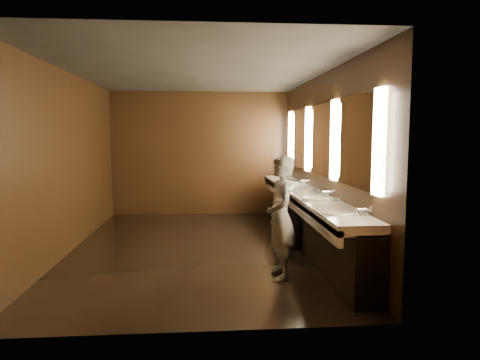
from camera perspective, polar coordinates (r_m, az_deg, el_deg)
name	(u,v)px	position (r m, az deg, el deg)	size (l,w,h in m)	color
floor	(199,248)	(7.07, -5.51, -8.96)	(6.00, 6.00, 0.00)	black
ceiling	(197,72)	(6.90, -5.76, 14.13)	(4.00, 6.00, 0.02)	#2D2D2B
wall_back	(200,153)	(9.84, -5.31, 3.54)	(4.00, 0.02, 2.80)	black
wall_front	(192,183)	(3.85, -6.45, -0.35)	(4.00, 0.02, 2.80)	black
wall_left	(69,162)	(7.16, -21.85, 2.20)	(0.02, 6.00, 2.80)	black
wall_right	(321,161)	(7.09, 10.76, 2.49)	(0.02, 6.00, 2.80)	black
sink_counter	(308,216)	(7.15, 9.01, -4.75)	(0.55, 5.40, 1.01)	black
mirror_band	(320,140)	(7.07, 10.66, 5.33)	(0.06, 5.03, 1.15)	#FBE4B5
person	(281,217)	(5.46, 5.47, -4.99)	(0.57, 0.37, 1.57)	#7F9EBD
trash_bin	(296,229)	(7.01, 7.50, -6.47)	(0.40, 0.40, 0.63)	black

